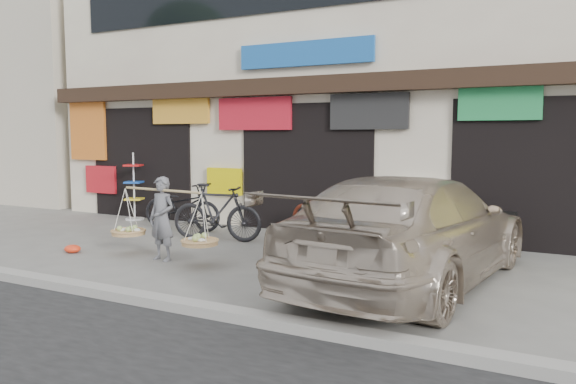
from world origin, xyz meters
The scene contains 11 objects.
ground centered at (0.00, 0.00, 0.00)m, with size 70.00×70.00×0.00m, color slate.
kerb centered at (0.00, -2.00, 0.06)m, with size 70.00×0.25×0.12m, color gray.
shophouse_block centered at (0.00, 6.42, 3.45)m, with size 14.00×6.32×7.00m.
neighbor_west centered at (-13.50, 7.00, 3.00)m, with size 12.00×7.00×6.00m, color #C0B59F.
street_vendor centered at (-0.89, -0.04, 0.62)m, with size 2.19×0.73×1.37m.
bike_0 centered at (-2.47, 2.48, 0.51)m, with size 0.67×1.93×1.02m, color black.
bike_1 centered at (-1.08, 1.79, 0.55)m, with size 0.52×1.85×1.11m, color black.
bike_2 centered at (0.84, 2.69, 0.52)m, with size 0.69×1.98×1.04m, color maroon.
suv centered at (3.11, 0.43, 0.75)m, with size 2.66×5.38×1.50m.
display_rack centered at (-4.38, 3.08, 0.65)m, with size 0.51×0.51×1.62m.
red_bag centered at (-2.67, -0.31, 0.07)m, with size 0.31×0.25×0.14m, color #F73717.
Camera 1 is at (5.10, -7.10, 2.05)m, focal length 35.00 mm.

